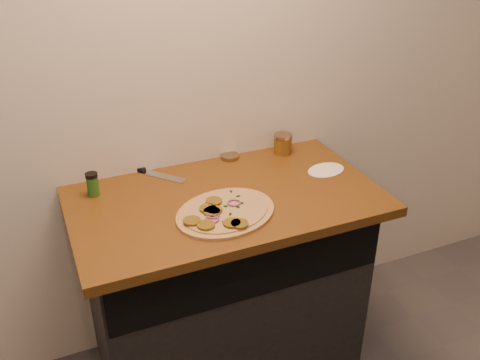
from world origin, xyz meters
name	(u,v)px	position (x,y,z in m)	size (l,w,h in m)	color
cabinet	(224,285)	(0.00, 1.45, 0.43)	(1.10, 0.60, 0.86)	black
countertop	(226,200)	(0.00, 1.42, 0.88)	(1.20, 0.70, 0.04)	brown
pizza	(224,212)	(-0.06, 1.29, 0.91)	(0.49, 0.49, 0.03)	tan
chefs_knife	(147,172)	(-0.24, 1.73, 0.91)	(0.23, 0.25, 0.02)	#B7BAC1
mason_jar_lid	(230,157)	(0.14, 1.72, 0.91)	(0.08, 0.08, 0.02)	#917454
salsa_jar	(283,144)	(0.38, 1.68, 0.95)	(0.08, 0.08, 0.09)	#9A220F
spice_shaker	(93,184)	(-0.47, 1.63, 0.95)	(0.05, 0.05, 0.10)	#255A1C
flour_spill	(326,170)	(0.47, 1.45, 0.90)	(0.17, 0.17, 0.00)	white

